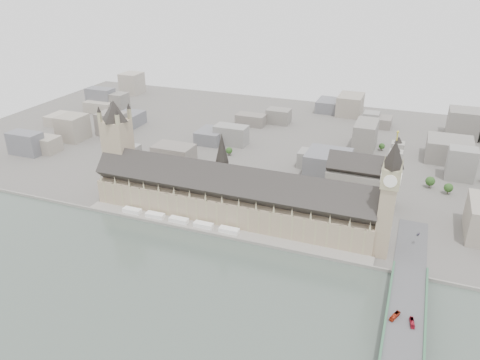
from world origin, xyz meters
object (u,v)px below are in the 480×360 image
(victoria_tower, at_px, (118,145))
(car_approach, at_px, (418,234))
(westminster_bridge, at_px, (403,336))
(elizabeth_tower, at_px, (389,192))
(westminster_abbey, at_px, (364,181))
(red_bus_south, at_px, (412,323))
(palace_of_westminster, at_px, (230,197))
(red_bus_north, at_px, (395,316))

(victoria_tower, xyz_separation_m, car_approach, (287.52, 7.68, -44.31))
(westminster_bridge, relative_size, car_approach, 73.18)
(elizabeth_tower, relative_size, westminster_abbey, 1.58)
(red_bus_south, height_order, car_approach, red_bus_south)
(westminster_abbey, height_order, red_bus_south, westminster_abbey)
(palace_of_westminster, bearing_deg, car_approach, 4.83)
(westminster_bridge, bearing_deg, elizabeth_tower, 104.11)
(westminster_bridge, height_order, car_approach, car_approach)
(victoria_tower, height_order, red_bus_south, victoria_tower)
(palace_of_westminster, height_order, red_bus_north, palace_of_westminster)
(westminster_abbey, distance_m, red_bus_south, 185.05)
(red_bus_north, bearing_deg, red_bus_south, 11.34)
(victoria_tower, height_order, westminster_bridge, victoria_tower)
(red_bus_north, bearing_deg, victoria_tower, -177.42)
(palace_of_westminster, bearing_deg, westminster_abbey, 34.17)
(victoria_tower, xyz_separation_m, red_bus_north, (277.24, -104.90, -43.49))
(westminster_bridge, bearing_deg, car_approach, 88.34)
(elizabeth_tower, distance_m, westminster_abbey, 96.91)
(victoria_tower, bearing_deg, westminster_bridge, -21.78)
(victoria_tower, xyz_separation_m, westminster_bridge, (284.00, -113.50, -50.08))
(palace_of_westminster, distance_m, victoria_tower, 126.41)
(westminster_bridge, height_order, westminster_abbey, westminster_abbey)
(westminster_bridge, xyz_separation_m, car_approach, (3.52, 121.18, 5.77))
(westminster_abbey, relative_size, car_approach, 15.31)
(westminster_bridge, relative_size, westminster_abbey, 4.78)
(elizabeth_tower, xyz_separation_m, westminster_bridge, (24.00, -95.50, -52.96))
(palace_of_westminster, distance_m, westminster_abbey, 134.09)
(car_approach, bearing_deg, palace_of_westminster, -159.89)
(palace_of_westminster, bearing_deg, red_bus_north, -32.42)
(palace_of_westminster, relative_size, westminster_bridge, 0.82)
(palace_of_westminster, height_order, elizabeth_tower, elizabeth_tower)
(palace_of_westminster, relative_size, red_bus_south, 27.27)
(victoria_tower, xyz_separation_m, red_bus_south, (287.94, -107.17, -43.60))
(westminster_abbey, bearing_deg, elizabeth_tower, -72.71)
(westminster_bridge, height_order, red_bus_south, red_bus_south)
(red_bus_south, bearing_deg, red_bus_north, 159.36)
(car_approach, bearing_deg, westminster_abbey, 146.96)
(elizabeth_tower, xyz_separation_m, car_approach, (27.52, 25.68, -47.19))
(victoria_tower, bearing_deg, palace_of_westminster, -2.96)
(westminster_bridge, xyz_separation_m, red_bus_south, (3.94, 6.33, 6.48))
(elizabeth_tower, xyz_separation_m, red_bus_north, (17.24, -86.90, -46.37))
(elizabeth_tower, distance_m, westminster_bridge, 111.81)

